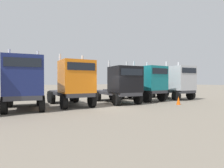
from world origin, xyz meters
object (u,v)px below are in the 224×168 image
(semi_truck_black, at_px, (121,85))
(semi_truck_silver, at_px, (176,83))
(semi_truck_navy, at_px, (24,82))
(traffic_cone_near, at_px, (178,101))
(semi_truck_orange, at_px, (73,83))
(semi_truck_teal, at_px, (145,83))

(semi_truck_black, relative_size, semi_truck_silver, 1.01)
(semi_truck_navy, height_order, traffic_cone_near, semi_truck_navy)
(semi_truck_black, bearing_deg, semi_truck_orange, -88.70)
(semi_truck_teal, xyz_separation_m, traffic_cone_near, (0.29, -3.93, -1.52))
(semi_truck_black, relative_size, traffic_cone_near, 9.20)
(semi_truck_teal, height_order, traffic_cone_near, semi_truck_teal)
(semi_truck_silver, bearing_deg, semi_truck_navy, -85.53)
(semi_truck_silver, relative_size, traffic_cone_near, 9.09)
(semi_truck_navy, distance_m, traffic_cone_near, 12.52)
(semi_truck_orange, height_order, semi_truck_black, semi_truck_orange)
(semi_truck_black, distance_m, semi_truck_silver, 7.65)
(semi_truck_orange, distance_m, semi_truck_teal, 7.97)
(semi_truck_teal, bearing_deg, semi_truck_silver, 80.74)
(semi_truck_black, distance_m, traffic_cone_near, 5.29)
(semi_truck_black, xyz_separation_m, traffic_cone_near, (3.83, -3.38, -1.37))
(semi_truck_navy, distance_m, semi_truck_silver, 15.74)
(traffic_cone_near, bearing_deg, semi_truck_orange, 156.04)
(semi_truck_black, bearing_deg, semi_truck_silver, 95.19)
(semi_truck_navy, bearing_deg, traffic_cone_near, 81.84)
(semi_truck_teal, bearing_deg, semi_truck_orange, -90.07)
(semi_truck_navy, distance_m, semi_truck_orange, 3.68)
(semi_truck_black, height_order, semi_truck_teal, semi_truck_teal)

